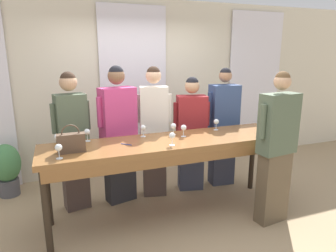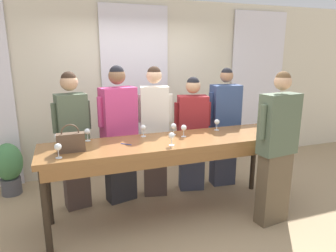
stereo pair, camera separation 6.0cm
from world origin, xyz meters
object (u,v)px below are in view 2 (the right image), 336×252
at_px(wine_glass_center_right, 143,128).
at_px(host_pouring, 277,149).
at_px(wine_glass_front_left, 58,148).
at_px(wine_glass_front_right, 184,128).
at_px(guest_olive_jacket, 73,139).
at_px(wine_bottle, 265,121).
at_px(handbag, 71,142).
at_px(guest_navy_coat, 224,127).
at_px(tasting_bar, 171,148).
at_px(potted_plant, 9,166).
at_px(wine_glass_back_left, 58,137).
at_px(wine_glass_front_mid, 174,127).
at_px(wine_glass_center_mid, 87,132).
at_px(guest_striped_shirt, 192,134).
at_px(guest_cream_sweater, 155,130).
at_px(wine_glass_back_mid, 217,122).
at_px(guest_pink_top, 119,134).
at_px(wine_glass_center_left, 172,136).

relative_size(wine_glass_center_right, host_pouring, 0.08).
xyz_separation_m(wine_glass_front_left, wine_glass_front_right, (1.43, 0.29, 0.00)).
bearing_deg(guest_olive_jacket, wine_bottle, -14.41).
bearing_deg(handbag, guest_navy_coat, 16.97).
bearing_deg(wine_glass_front_right, tasting_bar, -154.60).
bearing_deg(guest_olive_jacket, potted_plant, 141.54).
distance_m(guest_olive_jacket, host_pouring, 2.43).
bearing_deg(guest_olive_jacket, wine_glass_back_left, -111.87).
bearing_deg(wine_glass_front_mid, wine_glass_center_right, 171.53).
bearing_deg(wine_glass_center_mid, guest_striped_shirt, 12.37).
bearing_deg(wine_glass_front_right, handbag, -174.18).
relative_size(guest_olive_jacket, guest_striped_shirt, 1.07).
bearing_deg(wine_glass_front_left, guest_olive_jacket, 78.41).
bearing_deg(guest_cream_sweater, host_pouring, -46.86).
relative_size(wine_glass_back_mid, guest_striped_shirt, 0.09).
bearing_deg(wine_glass_front_left, tasting_bar, 9.03).
relative_size(tasting_bar, wine_glass_front_left, 20.02).
distance_m(wine_glass_back_left, wine_glass_back_mid, 1.97).
bearing_deg(wine_bottle, guest_pink_top, 161.30).
distance_m(tasting_bar, guest_pink_top, 0.80).
height_order(wine_glass_center_right, host_pouring, host_pouring).
bearing_deg(wine_glass_front_right, guest_navy_coat, 31.32).
height_order(wine_glass_back_left, potted_plant, wine_glass_back_left).
bearing_deg(guest_navy_coat, wine_glass_back_left, -169.49).
height_order(tasting_bar, wine_glass_front_left, wine_glass_front_left).
relative_size(wine_bottle, handbag, 1.15).
bearing_deg(wine_bottle, handbag, -178.74).
bearing_deg(guest_cream_sweater, wine_glass_front_left, -146.19).
xyz_separation_m(wine_glass_front_left, potted_plant, (-0.70, 1.52, -0.66)).
bearing_deg(wine_glass_back_left, wine_glass_center_left, -18.19).
bearing_deg(wine_bottle, guest_navy_coat, 111.81).
xyz_separation_m(guest_olive_jacket, guest_pink_top, (0.57, 0.00, 0.02)).
relative_size(wine_glass_center_mid, potted_plant, 0.20).
xyz_separation_m(wine_glass_front_right, wine_glass_center_right, (-0.46, 0.17, 0.00)).
distance_m(guest_cream_sweater, potted_plant, 2.12).
xyz_separation_m(wine_glass_front_right, guest_olive_jacket, (-1.26, 0.53, -0.16)).
relative_size(wine_glass_center_left, guest_olive_jacket, 0.08).
relative_size(wine_bottle, guest_olive_jacket, 0.19).
bearing_deg(wine_glass_back_left, guest_striped_shirt, 13.47).
height_order(guest_cream_sweater, guest_striped_shirt, guest_cream_sweater).
bearing_deg(wine_glass_center_left, wine_glass_front_mid, 66.44).
relative_size(wine_glass_front_left, wine_glass_center_right, 1.00).
xyz_separation_m(wine_glass_center_left, guest_striped_shirt, (0.62, 0.81, -0.24)).
height_order(wine_glass_center_mid, wine_glass_back_mid, same).
distance_m(wine_glass_center_mid, guest_olive_jacket, 0.39).
distance_m(wine_glass_center_mid, wine_glass_back_left, 0.34).
relative_size(wine_glass_front_left, potted_plant, 0.20).
height_order(wine_bottle, wine_glass_back_left, wine_bottle).
height_order(wine_glass_front_left, wine_glass_center_mid, same).
height_order(guest_olive_jacket, host_pouring, host_pouring).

